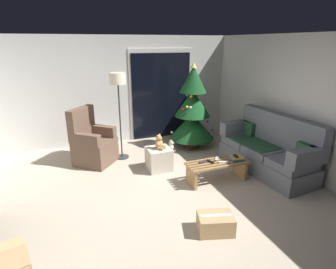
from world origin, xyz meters
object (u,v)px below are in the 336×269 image
object	(u,v)px
armchair	(93,144)
teddy_bear_honey	(159,143)
book_stack	(237,158)
couch	(269,150)
remote_black	(210,161)
floor_lamp	(118,87)
cardboard_box_taped_mid_floor	(215,223)
christmas_tree	(192,111)
remote_silver	(217,159)
cell_phone	(236,156)
coffee_table	(217,168)
remote_graphite	(203,162)
teddy_bear_cream_by_tree	(171,147)
ottoman	(159,159)
remote_white	(223,162)

from	to	relation	value
armchair	teddy_bear_honey	size ratio (longest dim) A/B	3.96
book_stack	couch	bearing A→B (deg)	7.12
remote_black	teddy_bear_honey	distance (m)	1.03
floor_lamp	cardboard_box_taped_mid_floor	world-z (taller)	floor_lamp
book_stack	christmas_tree	bearing A→B (deg)	91.77
remote_silver	armchair	world-z (taller)	armchair
cell_phone	book_stack	bearing A→B (deg)	-17.02
christmas_tree	cardboard_box_taped_mid_floor	bearing A→B (deg)	-109.55
floor_lamp	cardboard_box_taped_mid_floor	distance (m)	3.20
remote_silver	teddy_bear_honey	xyz separation A→B (m)	(-0.84, 0.71, 0.17)
coffee_table	teddy_bear_honey	distance (m)	1.17
remote_graphite	teddy_bear_cream_by_tree	world-z (taller)	remote_graphite
cell_phone	teddy_bear_honey	size ratio (longest dim) A/B	0.50
armchair	floor_lamp	size ratio (longest dim) A/B	0.63
coffee_table	remote_silver	world-z (taller)	remote_silver
armchair	floor_lamp	world-z (taller)	floor_lamp
teddy_bear_cream_by_tree	cardboard_box_taped_mid_floor	distance (m)	2.78
couch	ottoman	xyz separation A→B (m)	(-1.94, 0.76, -0.19)
remote_graphite	remote_white	world-z (taller)	same
floor_lamp	armchair	bearing A→B (deg)	-176.02
couch	cardboard_box_taped_mid_floor	size ratio (longest dim) A/B	3.80
remote_white	teddy_bear_honey	bearing A→B (deg)	-113.56
teddy_bear_honey	teddy_bear_cream_by_tree	distance (m)	1.02
christmas_tree	teddy_bear_cream_by_tree	size ratio (longest dim) A/B	6.79
remote_graphite	coffee_table	bearing A→B (deg)	51.89
book_stack	ottoman	bearing A→B (deg)	143.65
remote_black	ottoman	size ratio (longest dim) A/B	0.35
cell_phone	coffee_table	bearing A→B (deg)	-171.44
floor_lamp	christmas_tree	bearing A→B (deg)	2.23
remote_black	remote_white	xyz separation A→B (m)	(0.20, -0.11, 0.00)
teddy_bear_cream_by_tree	remote_silver	bearing A→B (deg)	-78.47
christmas_tree	armchair	world-z (taller)	christmas_tree
christmas_tree	floor_lamp	world-z (taller)	christmas_tree
book_stack	cell_phone	distance (m)	0.04
coffee_table	cardboard_box_taped_mid_floor	size ratio (longest dim) A/B	2.10
christmas_tree	teddy_bear_cream_by_tree	world-z (taller)	christmas_tree
remote_graphite	floor_lamp	world-z (taller)	floor_lamp
remote_graphite	floor_lamp	xyz separation A→B (m)	(-1.11, 1.54, 1.13)
armchair	ottoman	size ratio (longest dim) A/B	2.57
remote_silver	cell_phone	distance (m)	0.34
remote_white	teddy_bear_honey	world-z (taller)	teddy_bear_honey
christmas_tree	teddy_bear_honey	bearing A→B (deg)	-141.31
remote_graphite	teddy_bear_honey	size ratio (longest dim) A/B	0.55
book_stack	teddy_bear_cream_by_tree	bearing A→B (deg)	111.13
book_stack	cardboard_box_taped_mid_floor	xyz separation A→B (m)	(-1.08, -1.15, -0.28)
christmas_tree	cell_phone	bearing A→B (deg)	-88.79
teddy_bear_cream_by_tree	coffee_table	bearing A→B (deg)	-80.73
couch	teddy_bear_honey	bearing A→B (deg)	158.71
remote_black	couch	bearing A→B (deg)	162.92
couch	remote_white	world-z (taller)	couch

